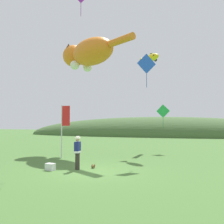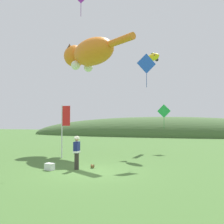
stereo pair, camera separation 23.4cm
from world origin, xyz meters
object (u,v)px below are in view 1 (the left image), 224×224
festival_attendant (77,152)px  kite_spool (93,166)px  festival_banner_pole (64,123)px  kite_diamond_green (163,111)px  kite_giant_cat (88,53)px  kite_diamond_blue (146,64)px  kite_fish_windsock (150,58)px  picnic_cooler (50,167)px  kite_tube_streamer (153,57)px

festival_attendant → kite_spool: bearing=42.6°
kite_spool → festival_banner_pole: 4.97m
festival_attendant → kite_diamond_green: size_ratio=0.87×
festival_attendant → kite_giant_cat: kite_giant_cat is taller
kite_spool → kite_giant_cat: kite_giant_cat is taller
festival_banner_pole → festival_attendant: bearing=-53.3°
kite_spool → kite_diamond_blue: 7.42m
festival_attendant → kite_diamond_blue: size_ratio=0.80×
festival_attendant → kite_fish_windsock: (2.87, 7.80, 6.77)m
picnic_cooler → kite_tube_streamer: kite_tube_streamer is taller
kite_fish_windsock → kite_tube_streamer: (-0.19, 4.07, 1.11)m
kite_fish_windsock → kite_tube_streamer: 4.22m
picnic_cooler → kite_diamond_blue: size_ratio=0.25×
festival_banner_pole → kite_fish_windsock: kite_fish_windsock is taller
picnic_cooler → kite_giant_cat: 11.32m
kite_giant_cat → kite_diamond_green: kite_giant_cat is taller
kite_diamond_blue → kite_spool: bearing=-128.1°
kite_spool → kite_diamond_blue: bearing=51.9°
picnic_cooler → kite_giant_cat: (-1.01, 7.78, 8.17)m
kite_diamond_green → kite_diamond_blue: (-0.60, -5.39, 2.89)m
festival_attendant → kite_fish_windsock: size_ratio=0.94×
kite_spool → festival_attendant: bearing=-137.4°
kite_spool → kite_diamond_blue: kite_diamond_blue is taller
festival_banner_pole → kite_diamond_blue: kite_diamond_blue is taller
picnic_cooler → kite_fish_windsock: size_ratio=0.29×
festival_attendant → kite_spool: festival_attendant is taller
festival_attendant → kite_giant_cat: 10.59m
kite_fish_windsock → kite_diamond_green: (0.90, 1.39, -4.28)m
kite_spool → kite_giant_cat: 10.98m
picnic_cooler → kite_fish_windsock: (4.17, 8.35, 7.54)m
kite_spool → picnic_cooler: picnic_cooler is taller
kite_spool → festival_banner_pole: bearing=138.6°
picnic_cooler → festival_banner_pole: bearing=108.0°
festival_banner_pole → kite_diamond_blue: 6.98m
kite_tube_streamer → kite_fish_windsock: bearing=-87.3°
picnic_cooler → kite_tube_streamer: bearing=72.2°
festival_attendant → picnic_cooler: (-1.30, -0.55, -0.77)m
kite_tube_streamer → kite_diamond_green: kite_tube_streamer is taller
kite_tube_streamer → kite_diamond_blue: bearing=-86.6°
kite_fish_windsock → picnic_cooler: bearing=-116.5°
kite_fish_windsock → kite_tube_streamer: size_ratio=0.92×
festival_banner_pole → kite_diamond_blue: (5.79, 0.28, 3.90)m
kite_fish_windsock → kite_diamond_blue: bearing=-85.8°
picnic_cooler → festival_banner_pole: size_ratio=0.15×
festival_attendant → picnic_cooler: festival_attendant is taller
festival_attendant → kite_giant_cat: (-2.31, 7.22, 7.40)m
kite_diamond_green → festival_banner_pole: bearing=-138.4°
festival_attendant → kite_tube_streamer: 14.49m
kite_tube_streamer → kite_diamond_green: 6.12m
kite_tube_streamer → kite_diamond_blue: size_ratio=0.93×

